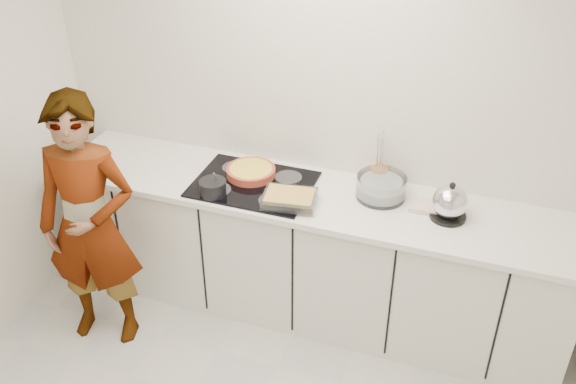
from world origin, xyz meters
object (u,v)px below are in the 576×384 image
(saucepan, at_px, (213,187))
(cook, at_px, (90,226))
(baking_dish, at_px, (290,198))
(mixing_bowl, at_px, (381,188))
(utensil_crock, at_px, (378,177))
(kettle, at_px, (450,203))
(hob, at_px, (253,184))
(tart_dish, at_px, (251,171))

(saucepan, relative_size, cook, 0.13)
(baking_dish, relative_size, mixing_bowl, 1.00)
(cook, bearing_deg, baking_dish, 11.87)
(mixing_bowl, height_order, utensil_crock, mixing_bowl)
(mixing_bowl, bearing_deg, kettle, -12.00)
(hob, xyz_separation_m, utensil_crock, (0.72, 0.24, 0.06))
(baking_dish, bearing_deg, kettle, 11.09)
(mixing_bowl, height_order, cook, cook)
(baking_dish, distance_m, cook, 1.18)
(saucepan, bearing_deg, tart_dish, 64.31)
(hob, relative_size, baking_dish, 2.13)
(baking_dish, height_order, kettle, kettle)
(baking_dish, height_order, cook, cook)
(tart_dish, xyz_separation_m, mixing_bowl, (0.82, 0.04, 0.02))
(mixing_bowl, relative_size, cook, 0.21)
(hob, height_order, saucepan, saucepan)
(tart_dish, relative_size, kettle, 1.57)
(mixing_bowl, bearing_deg, cook, -154.75)
(utensil_crock, relative_size, cook, 0.08)
(mixing_bowl, bearing_deg, saucepan, -161.35)
(baking_dish, relative_size, cook, 0.21)
(mixing_bowl, bearing_deg, utensil_crock, 110.36)
(saucepan, height_order, mixing_bowl, saucepan)
(saucepan, distance_m, utensil_crock, 1.01)
(tart_dish, bearing_deg, saucepan, -115.69)
(cook, bearing_deg, hob, 25.58)
(tart_dish, xyz_separation_m, baking_dish, (0.33, -0.22, 0.01))
(utensil_crock, bearing_deg, saucepan, -154.34)
(tart_dish, distance_m, baking_dish, 0.40)
(hob, height_order, mixing_bowl, mixing_bowl)
(mixing_bowl, height_order, kettle, kettle)
(hob, distance_m, tart_dish, 0.10)
(saucepan, height_order, cook, cook)
(kettle, bearing_deg, tart_dish, 178.04)
(tart_dish, bearing_deg, kettle, -1.96)
(hob, xyz_separation_m, cook, (-0.79, -0.60, -0.09))
(kettle, xyz_separation_m, utensil_crock, (-0.45, 0.20, -0.03))
(utensil_crock, bearing_deg, kettle, -24.10)
(tart_dish, distance_m, utensil_crock, 0.79)
(baking_dish, bearing_deg, utensil_crock, 40.50)
(tart_dish, bearing_deg, baking_dish, -33.13)
(saucepan, xyz_separation_m, baking_dish, (0.46, 0.06, -0.01))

